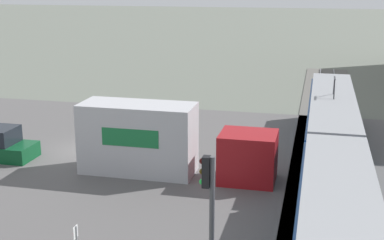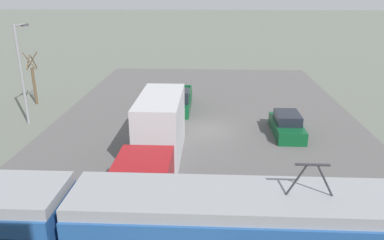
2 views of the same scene
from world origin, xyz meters
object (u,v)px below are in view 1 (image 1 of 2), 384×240
object	(u,v)px
light_rail_tram	(334,170)
sedan_car_0	(125,117)
traffic_light_pole	(209,215)
box_truck	(164,143)

from	to	relation	value
light_rail_tram	sedan_car_0	size ratio (longest dim) A/B	7.02
light_rail_tram	traffic_light_pole	xyz separation A→B (m)	(9.53, -3.86, 1.69)
light_rail_tram	sedan_car_0	xyz separation A→B (m)	(-10.20, -13.92, -0.97)
sedan_car_0	traffic_light_pole	xyz separation A→B (m)	(19.73, 10.06, 2.66)
traffic_light_pole	light_rail_tram	bearing A→B (deg)	157.95
light_rail_tram	box_truck	world-z (taller)	light_rail_tram
sedan_car_0	traffic_light_pole	world-z (taller)	traffic_light_pole
light_rail_tram	box_truck	size ratio (longest dim) A/B	3.09
light_rail_tram	traffic_light_pole	world-z (taller)	traffic_light_pole
traffic_light_pole	sedan_car_0	bearing A→B (deg)	-152.98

